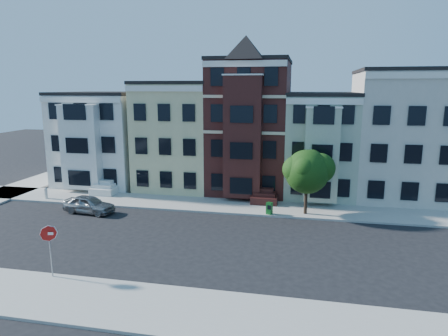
% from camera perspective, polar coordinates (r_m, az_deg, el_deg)
% --- Properties ---
extents(ground, '(120.00, 120.00, 0.00)m').
position_cam_1_polar(ground, '(25.73, -0.82, -10.81)').
color(ground, black).
extents(far_sidewalk, '(60.00, 4.00, 0.15)m').
position_cam_1_polar(far_sidewalk, '(33.12, 2.15, -5.54)').
color(far_sidewalk, '#9E9B93').
rests_on(far_sidewalk, ground).
extents(near_sidewalk, '(60.00, 4.00, 0.15)m').
position_cam_1_polar(near_sidewalk, '(18.77, -6.37, -19.63)').
color(near_sidewalk, '#9E9B93').
rests_on(near_sidewalk, ground).
extents(house_white, '(8.00, 9.00, 9.00)m').
position_cam_1_polar(house_white, '(43.10, -16.42, 3.99)').
color(house_white, silver).
rests_on(house_white, ground).
extents(house_yellow, '(7.00, 9.00, 10.00)m').
position_cam_1_polar(house_yellow, '(39.94, -6.23, 4.56)').
color(house_yellow, beige).
rests_on(house_yellow, ground).
extents(house_brown, '(7.00, 9.00, 12.00)m').
position_cam_1_polar(house_brown, '(38.29, 3.82, 5.81)').
color(house_brown, '#3A1613').
rests_on(house_brown, ground).
extents(house_green, '(6.00, 9.00, 9.00)m').
position_cam_1_polar(house_green, '(38.14, 13.53, 3.23)').
color(house_green, '#A2B098').
rests_on(house_green, ground).
extents(house_cream, '(8.00, 9.00, 11.00)m').
position_cam_1_polar(house_cream, '(38.91, 23.97, 4.20)').
color(house_cream, beige).
rests_on(house_cream, ground).
extents(street_tree, '(5.37, 5.37, 6.17)m').
position_cam_1_polar(street_tree, '(30.93, 11.75, -0.94)').
color(street_tree, '#204914').
rests_on(street_tree, far_sidewalk).
extents(parked_car, '(4.31, 2.16, 1.41)m').
position_cam_1_polar(parked_car, '(33.27, -18.73, -4.94)').
color(parked_car, gray).
rests_on(parked_car, ground).
extents(newspaper_box, '(0.53, 0.50, 0.92)m').
position_cam_1_polar(newspaper_box, '(31.03, 6.50, -5.74)').
color(newspaper_box, '#0F4F1B').
rests_on(newspaper_box, far_sidewalk).
extents(fire_hydrant, '(0.33, 0.33, 0.77)m').
position_cam_1_polar(fire_hydrant, '(38.44, -24.08, -3.43)').
color(fire_hydrant, beige).
rests_on(fire_hydrant, far_sidewalk).
extents(stop_sign, '(0.86, 0.37, 3.13)m').
position_cam_1_polar(stop_sign, '(22.56, -23.58, -10.41)').
color(stop_sign, '#A9120E').
rests_on(stop_sign, near_sidewalk).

